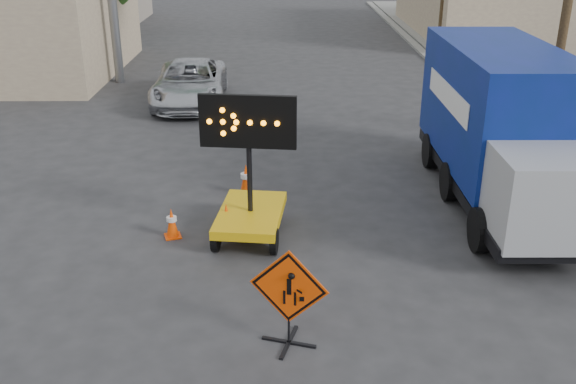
{
  "coord_description": "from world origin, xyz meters",
  "views": [
    {
      "loc": [
        0.11,
        -8.12,
        6.14
      ],
      "look_at": [
        0.24,
        3.1,
        1.38
      ],
      "focal_mm": 40.0,
      "sensor_mm": 36.0,
      "label": 1
    }
  ],
  "objects_px": {
    "arrow_board": "(250,206)",
    "pickup_truck": "(190,83)",
    "construction_sign": "(289,296)",
    "box_truck": "(501,136)"
  },
  "relations": [
    {
      "from": "arrow_board",
      "to": "box_truck",
      "type": "xyz_separation_m",
      "value": [
        5.67,
        1.8,
        0.92
      ]
    },
    {
      "from": "construction_sign",
      "to": "pickup_truck",
      "type": "distance_m",
      "value": 14.83
    },
    {
      "from": "box_truck",
      "to": "pickup_truck",
      "type": "bearing_deg",
      "value": 133.61
    },
    {
      "from": "construction_sign",
      "to": "arrow_board",
      "type": "bearing_deg",
      "value": 118.06
    },
    {
      "from": "arrow_board",
      "to": "pickup_truck",
      "type": "height_order",
      "value": "arrow_board"
    },
    {
      "from": "arrow_board",
      "to": "pickup_truck",
      "type": "relative_size",
      "value": 0.57
    },
    {
      "from": "construction_sign",
      "to": "box_truck",
      "type": "bearing_deg",
      "value": 65.35
    },
    {
      "from": "arrow_board",
      "to": "box_truck",
      "type": "distance_m",
      "value": 6.02
    },
    {
      "from": "pickup_truck",
      "to": "box_truck",
      "type": "bearing_deg",
      "value": -49.26
    },
    {
      "from": "pickup_truck",
      "to": "arrow_board",
      "type": "bearing_deg",
      "value": -78.55
    }
  ]
}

